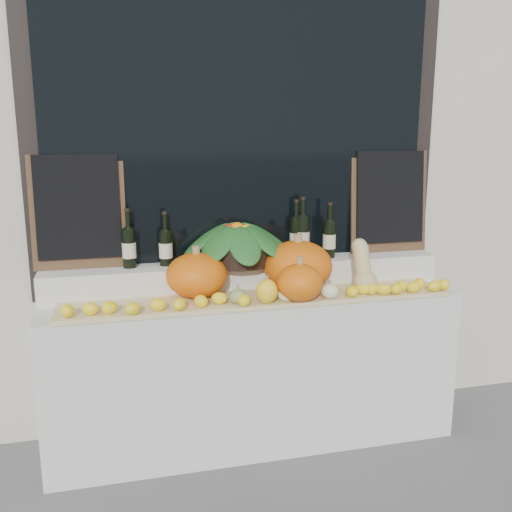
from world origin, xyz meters
TOP-DOWN VIEW (x-y plane):
  - storefront_facade at (0.00, 2.25)m, footprint 7.00×0.94m
  - display_sill at (0.00, 1.52)m, footprint 2.30×0.55m
  - rear_tier at (0.00, 1.68)m, footprint 2.30×0.25m
  - straw_bedding at (0.00, 1.40)m, footprint 2.10×0.32m
  - pumpkin_left at (-0.32, 1.48)m, footprint 0.38×0.38m
  - pumpkin_right at (0.25, 1.49)m, footprint 0.49×0.49m
  - pumpkin_center at (0.19, 1.28)m, footprint 0.29×0.29m
  - butternut_squash at (0.60, 1.38)m, footprint 0.14×0.20m
  - decorative_gourds at (0.11, 1.28)m, footprint 0.59×0.13m
  - lemon_heap at (0.00, 1.29)m, footprint 2.20×0.16m
  - produce_bowl at (-0.06, 1.66)m, footprint 0.67×0.67m
  - wine_bottle_far_left at (-0.66, 1.69)m, footprint 0.08×0.08m
  - wine_bottle_near_left at (-0.46, 1.69)m, footprint 0.08×0.08m
  - wine_bottle_tall at (0.34, 1.69)m, footprint 0.08×0.08m
  - wine_bottle_near_right at (0.31, 1.71)m, footprint 0.08×0.08m
  - wine_bottle_far_right at (0.50, 1.66)m, footprint 0.08×0.08m
  - chalkboard_left at (-0.92, 1.74)m, footprint 0.50×0.08m
  - chalkboard_right at (0.92, 1.74)m, footprint 0.50×0.08m

SIDE VIEW (x-z plane):
  - display_sill at x=0.00m, z-range 0.00..0.88m
  - straw_bedding at x=0.00m, z-range 0.88..0.90m
  - lemon_heap at x=0.00m, z-range 0.91..0.97m
  - decorative_gourds at x=0.11m, z-range 0.88..1.03m
  - rear_tier at x=0.00m, z-range 0.88..1.04m
  - pumpkin_center at x=0.19m, z-range 0.91..1.10m
  - pumpkin_left at x=-0.32m, z-range 0.91..1.15m
  - butternut_squash at x=0.60m, z-range 0.89..1.17m
  - pumpkin_right at x=0.25m, z-range 0.91..1.18m
  - wine_bottle_near_left at x=-0.46m, z-range 0.99..1.29m
  - wine_bottle_far_right at x=0.50m, z-range 0.99..1.32m
  - wine_bottle_far_left at x=-0.66m, z-range 0.99..1.32m
  - produce_bowl at x=-0.06m, z-range 1.04..1.28m
  - wine_bottle_near_right at x=0.31m, z-range 0.99..1.33m
  - wine_bottle_tall at x=0.34m, z-range 0.99..1.35m
  - chalkboard_left at x=-0.92m, z-range 1.05..1.67m
  - chalkboard_right at x=0.92m, z-range 1.05..1.67m
  - storefront_facade at x=0.00m, z-range 0.00..4.50m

